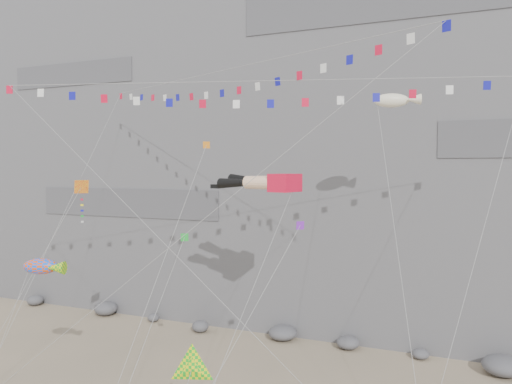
% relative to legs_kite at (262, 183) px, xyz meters
% --- Properties ---
extents(cliff, '(80.00, 28.00, 50.00)m').
position_rel_legs_kite_xyz_m(cliff, '(-1.62, 24.13, 10.35)').
color(cliff, slate).
rests_on(cliff, ground).
extents(talus_boulders, '(60.00, 3.00, 1.20)m').
position_rel_legs_kite_xyz_m(talus_boulders, '(-1.62, 9.13, -14.05)').
color(talus_boulders, '#58585C').
rests_on(talus_boulders, ground).
extents(legs_kite, '(7.26, 18.89, 22.01)m').
position_rel_legs_kite_xyz_m(legs_kite, '(0.00, 0.00, 0.00)').
color(legs_kite, red).
rests_on(legs_kite, ground).
extents(flag_banner_upper, '(30.02, 18.15, 28.76)m').
position_rel_legs_kite_xyz_m(flag_banner_upper, '(-2.58, 0.07, 8.27)').
color(flag_banner_upper, red).
rests_on(flag_banner_upper, ground).
extents(flag_banner_lower, '(32.12, 10.66, 24.45)m').
position_rel_legs_kite_xyz_m(flag_banner_lower, '(0.70, -3.27, 6.63)').
color(flag_banner_lower, red).
rests_on(flag_banner_lower, ground).
extents(harlequin_kite, '(6.89, 6.42, 16.38)m').
position_rel_legs_kite_xyz_m(harlequin_kite, '(-10.88, -6.27, -0.29)').
color(harlequin_kite, red).
rests_on(harlequin_kite, ground).
extents(fish_windsock, '(3.75, 5.09, 10.05)m').
position_rel_legs_kite_xyz_m(fish_windsock, '(-12.88, -8.04, -5.59)').
color(fish_windsock, '#EE4B0C').
rests_on(fish_windsock, ground).
extents(delta_kite, '(2.58, 5.70, 7.46)m').
position_rel_legs_kite_xyz_m(delta_kite, '(0.37, -10.86, -9.46)').
color(delta_kite, yellow).
rests_on(delta_kite, ground).
extents(blimp_windsock, '(5.64, 13.40, 24.01)m').
position_rel_legs_kite_xyz_m(blimp_windsock, '(8.66, 2.47, 5.66)').
color(blimp_windsock, '#F8EFCC').
rests_on(blimp_windsock, ground).
extents(small_kite_a, '(1.08, 13.10, 21.34)m').
position_rel_legs_kite_xyz_m(small_kite_a, '(-3.82, -1.60, 2.29)').
color(small_kite_a, orange).
rests_on(small_kite_a, ground).
extents(small_kite_b, '(5.07, 10.11, 16.02)m').
position_rel_legs_kite_xyz_m(small_kite_b, '(4.18, -4.60, -2.66)').
color(small_kite_b, purple).
rests_on(small_kite_b, ground).
extents(small_kite_c, '(1.25, 10.98, 15.24)m').
position_rel_legs_kite_xyz_m(small_kite_c, '(-3.16, -5.73, -3.62)').
color(small_kite_c, green).
rests_on(small_kite_c, ground).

